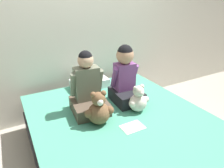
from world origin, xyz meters
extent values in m
plane|color=#B2A899|center=(0.00, 0.00, 0.00)|extent=(14.00, 14.00, 0.00)
cube|color=silver|center=(0.00, 1.13, 1.25)|extent=(8.00, 0.06, 2.50)
cube|color=#2D2D33|center=(0.00, 0.00, 0.12)|extent=(1.68, 1.97, 0.24)
cube|color=white|center=(0.00, 0.00, 0.34)|extent=(1.65, 1.93, 0.19)
cube|color=#4CA384|center=(0.00, 0.00, 0.45)|extent=(1.67, 1.95, 0.03)
cube|color=brown|center=(-0.23, 0.27, 0.53)|extent=(0.38, 0.41, 0.12)
cube|color=slate|center=(-0.23, 0.32, 0.76)|extent=(0.25, 0.16, 0.34)
sphere|color=#DBAD89|center=(-0.23, 0.32, 1.00)|extent=(0.15, 0.15, 0.15)
sphere|color=black|center=(-0.23, 0.32, 1.03)|extent=(0.14, 0.14, 0.14)
cylinder|color=slate|center=(-0.37, 0.34, 0.77)|extent=(0.07, 0.15, 0.28)
cylinder|color=slate|center=(-0.09, 0.31, 0.77)|extent=(0.07, 0.15, 0.28)
cube|color=black|center=(0.21, 0.27, 0.54)|extent=(0.31, 0.38, 0.14)
cube|color=#7F4789|center=(0.21, 0.32, 0.76)|extent=(0.22, 0.16, 0.30)
sphere|color=tan|center=(0.21, 0.32, 0.99)|extent=(0.19, 0.19, 0.19)
sphere|color=black|center=(0.21, 0.32, 1.02)|extent=(0.16, 0.16, 0.16)
cylinder|color=#7F4789|center=(0.09, 0.33, 0.76)|extent=(0.06, 0.14, 0.24)
cylinder|color=#7F4789|center=(0.34, 0.31, 0.76)|extent=(0.06, 0.14, 0.24)
sphere|color=brown|center=(-0.23, 0.04, 0.57)|extent=(0.21, 0.21, 0.21)
sphere|color=brown|center=(-0.23, 0.04, 0.72)|extent=(0.13, 0.13, 0.13)
sphere|color=white|center=(-0.24, -0.01, 0.72)|extent=(0.06, 0.06, 0.06)
sphere|color=brown|center=(-0.28, 0.05, 0.77)|extent=(0.05, 0.05, 0.05)
sphere|color=brown|center=(-0.19, 0.03, 0.77)|extent=(0.05, 0.05, 0.05)
sphere|color=brown|center=(-0.34, 0.04, 0.60)|extent=(0.08, 0.08, 0.08)
sphere|color=brown|center=(-0.14, 0.00, 0.60)|extent=(0.08, 0.08, 0.08)
sphere|color=silver|center=(0.21, 0.05, 0.56)|extent=(0.18, 0.18, 0.18)
sphere|color=silver|center=(0.21, 0.05, 0.69)|extent=(0.11, 0.11, 0.11)
sphere|color=white|center=(0.21, 0.00, 0.69)|extent=(0.05, 0.05, 0.05)
sphere|color=silver|center=(0.17, 0.04, 0.74)|extent=(0.05, 0.05, 0.05)
sphere|color=silver|center=(0.25, 0.05, 0.74)|extent=(0.05, 0.05, 0.05)
sphere|color=silver|center=(0.12, 0.02, 0.58)|extent=(0.07, 0.07, 0.07)
sphere|color=silver|center=(0.30, 0.03, 0.58)|extent=(0.07, 0.07, 0.07)
cube|color=white|center=(0.00, 0.82, 0.52)|extent=(0.47, 0.26, 0.11)
cube|color=white|center=(0.00, -0.17, 0.47)|extent=(0.21, 0.15, 0.00)
camera|label=1|loc=(-0.89, -1.40, 1.57)|focal=32.00mm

